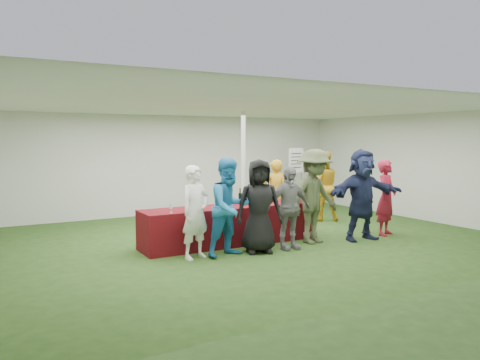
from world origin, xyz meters
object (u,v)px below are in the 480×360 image
customer_2 (259,206)px  customer_4 (314,196)px  customer_6 (386,198)px  serving_table (231,225)px  customer_0 (195,212)px  wine_list_sign (296,165)px  staff_pourer (275,194)px  customer_1 (230,207)px  dump_bucket (304,197)px  customer_5 (362,195)px  customer_3 (288,208)px  staff_back (322,186)px

customer_2 → customer_4: customer_4 is taller
customer_4 → customer_6: bearing=-15.0°
serving_table → customer_0: (-1.08, -0.72, 0.43)m
serving_table → customer_2: (0.10, -0.88, 0.47)m
wine_list_sign → staff_pourer: wine_list_sign is taller
customer_1 → dump_bucket: bearing=6.0°
customer_2 → customer_5: bearing=15.7°
customer_0 → customer_3: 1.80m
customer_0 → customer_5: bearing=-24.3°
wine_list_sign → customer_2: size_ratio=1.06×
customer_2 → customer_5: size_ratio=0.91×
customer_0 → customer_5: (3.55, -0.30, 0.13)m
serving_table → customer_2: customer_2 is taller
serving_table → staff_back: bearing=19.8°
serving_table → customer_4: customer_4 is taller
customer_5 → customer_6: (0.81, 0.11, -0.12)m
dump_bucket → staff_back: size_ratio=0.14×
customer_1 → customer_2: 0.59m
customer_6 → customer_2: bearing=155.0°
customer_5 → customer_1: bearing=-178.1°
customer_1 → customer_4: (1.93, 0.08, 0.07)m
staff_back → staff_pourer: bearing=33.5°
staff_back → customer_0: staff_back is taller
customer_5 → customer_3: bearing=-177.4°
customer_3 → customer_6: 2.57m
customer_3 → customer_6: customer_6 is taller
wine_list_sign → customer_3: (-2.93, -3.77, -0.54)m
wine_list_sign → customer_4: bearing=-121.3°
customer_1 → customer_6: 3.77m
serving_table → customer_5: bearing=-22.3°
wine_list_sign → customer_1: bearing=-138.2°
customer_1 → customer_6: (3.77, -0.06, -0.06)m
customer_0 → customer_1: customer_1 is taller
staff_pourer → customer_6: bearing=142.5°
customer_4 → customer_5: 1.05m
customer_5 → customer_4: bearing=171.6°
customer_5 → customer_0: bearing=-179.7°
serving_table → staff_pourer: staff_pourer is taller
staff_back → customer_3: (-2.54, -2.11, -0.10)m
wine_list_sign → customer_3: size_ratio=1.16×
wine_list_sign → customer_0: wine_list_sign is taller
serving_table → customer_3: 1.24m
customer_1 → customer_4: 1.94m
dump_bucket → staff_back: bearing=40.5°
dump_bucket → staff_back: staff_back is taller
staff_back → customer_6: staff_back is taller
customer_0 → customer_6: (4.36, -0.19, 0.00)m
customer_1 → customer_3: customer_1 is taller
customer_2 → customer_4: bearing=23.7°
serving_table → customer_6: customer_6 is taller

